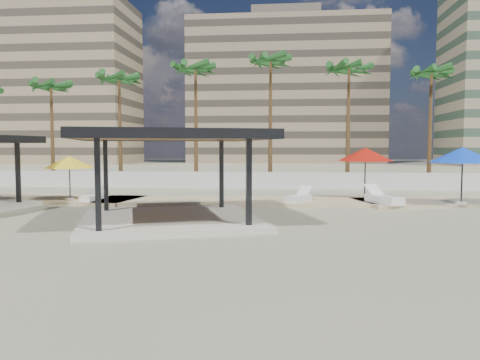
{
  "coord_description": "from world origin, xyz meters",
  "views": [
    {
      "loc": [
        4.24,
        -18.32,
        3.01
      ],
      "look_at": [
        1.97,
        4.65,
        1.4
      ],
      "focal_mm": 35.0,
      "sensor_mm": 36.0,
      "label": 1
    }
  ],
  "objects_px": {
    "lounger_a": "(92,197)",
    "lounger_b": "(299,198)",
    "lounger_c": "(383,199)",
    "pavilion_central": "(170,168)",
    "umbrella_c": "(365,155)"
  },
  "relations": [
    {
      "from": "lounger_a",
      "to": "lounger_b",
      "type": "xyz_separation_m",
      "value": [
        11.1,
        0.42,
        0.01
      ]
    },
    {
      "from": "lounger_a",
      "to": "lounger_c",
      "type": "xyz_separation_m",
      "value": [
        15.35,
        0.01,
        0.05
      ]
    },
    {
      "from": "pavilion_central",
      "to": "lounger_b",
      "type": "xyz_separation_m",
      "value": [
        5.32,
        6.26,
        -1.82
      ]
    },
    {
      "from": "lounger_b",
      "to": "lounger_c",
      "type": "xyz_separation_m",
      "value": [
        4.25,
        -0.42,
        0.03
      ]
    },
    {
      "from": "lounger_a",
      "to": "lounger_c",
      "type": "bearing_deg",
      "value": -88.15
    },
    {
      "from": "lounger_c",
      "to": "pavilion_central",
      "type": "bearing_deg",
      "value": 96.12
    },
    {
      "from": "lounger_b",
      "to": "lounger_a",
      "type": "bearing_deg",
      "value": 119.46
    },
    {
      "from": "umbrella_c",
      "to": "lounger_b",
      "type": "relative_size",
      "value": 1.59
    },
    {
      "from": "umbrella_c",
      "to": "lounger_a",
      "type": "xyz_separation_m",
      "value": [
        -14.93,
        -3.12,
        -2.25
      ]
    },
    {
      "from": "umbrella_c",
      "to": "lounger_a",
      "type": "bearing_deg",
      "value": -168.2
    },
    {
      "from": "pavilion_central",
      "to": "lounger_c",
      "type": "height_order",
      "value": "pavilion_central"
    },
    {
      "from": "lounger_a",
      "to": "lounger_c",
      "type": "height_order",
      "value": "lounger_c"
    },
    {
      "from": "pavilion_central",
      "to": "lounger_a",
      "type": "height_order",
      "value": "pavilion_central"
    },
    {
      "from": "umbrella_c",
      "to": "lounger_c",
      "type": "height_order",
      "value": "umbrella_c"
    },
    {
      "from": "pavilion_central",
      "to": "lounger_a",
      "type": "relative_size",
      "value": 4.88
    }
  ]
}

